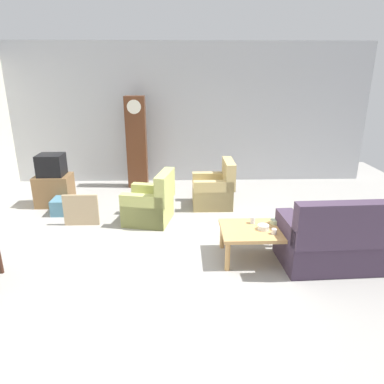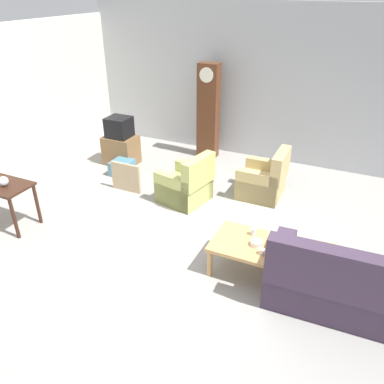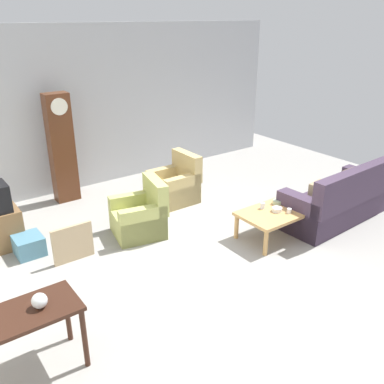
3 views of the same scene
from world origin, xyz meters
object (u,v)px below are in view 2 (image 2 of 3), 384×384
Objects in this scene: couch_floral at (358,290)px; armchair_olive_near at (186,186)px; storage_box_blue at (122,168)px; cup_white_porcelain at (262,252)px; framed_picture_leaning at (126,177)px; glass_dome_cloche at (3,181)px; bowl_white_stacked at (257,243)px; tv_crt at (119,127)px; cup_blue_rimmed at (253,232)px; tv_stand_cabinet at (121,150)px; grandfather_clock at (208,112)px; bowl_shallow_green at (278,239)px; armchair_olive_far at (264,181)px; coffee_table_wood at (249,246)px.

couch_floral reaches higher than armchair_olive_near.
cup_white_porcelain reaches higher than storage_box_blue.
couch_floral is 3.56× the size of framed_picture_leaning.
bowl_white_stacked is at bearing 7.97° from glass_dome_cloche.
cup_blue_rimmed is (3.57, -2.06, -0.32)m from tv_crt.
cup_white_porcelain is 0.43m from cup_blue_rimmed.
tv_crt is (0.00, 0.00, 0.52)m from tv_stand_cabinet.
grandfather_clock is at bearing 71.36° from framed_picture_leaning.
cup_white_porcelain is at bearing -32.57° from tv_crt.
framed_picture_leaning is 3.78× the size of bowl_white_stacked.
tv_stand_cabinet is at bearing 152.11° from bowl_shallow_green.
couch_floral reaches higher than cup_white_porcelain.
storage_box_blue is (0.31, -0.45, -0.16)m from tv_stand_cabinet.
armchair_olive_near is 2.95m from glass_dome_cloche.
armchair_olive_far is 5.79× the size of bowl_white_stacked.
tv_stand_cabinet reaches higher than bowl_white_stacked.
coffee_table_wood is 0.22m from cup_blue_rimmed.
storage_box_blue is 4.02m from cup_white_porcelain.
bowl_white_stacked reaches higher than storage_box_blue.
storage_box_blue is 2.65× the size of bowl_shallow_green.
couch_floral is at bearing -28.03° from armchair_olive_near.
cup_blue_rimmed is at bearing 163.29° from couch_floral.
storage_box_blue is 2.85× the size of glass_dome_cloche.
tv_stand_cabinet is 0.57m from storage_box_blue.
tv_crt is at bearing 150.01° from cup_blue_rimmed.
tv_stand_cabinet reaches higher than storage_box_blue.
couch_floral is 1.47m from cup_blue_rimmed.
coffee_table_wood is at bearing -79.88° from armchair_olive_far.
armchair_olive_far is (1.21, 0.76, 0.00)m from armchair_olive_near.
bowl_shallow_green is at bearing 28.46° from coffee_table_wood.
framed_picture_leaning is 3.32m from cup_white_porcelain.
bowl_white_stacked is at bearing -31.70° from tv_crt.
cup_blue_rimmed reaches higher than coffee_table_wood.
armchair_olive_near is 1.94× the size of tv_crt.
cup_blue_rimmed reaches higher than bowl_shallow_green.
coffee_table_wood is 4.22m from tv_stand_cabinet.
coffee_table_wood is 9.67× the size of cup_blue_rimmed.
coffee_table_wood is at bearing 170.70° from couch_floral.
bowl_shallow_green is (3.60, -1.62, 0.34)m from storage_box_blue.
cup_white_porcelain is (3.48, -1.97, 0.35)m from storage_box_blue.
coffee_table_wood is at bearing -59.23° from grandfather_clock.
storage_box_blue is 5.88× the size of cup_white_porcelain.
armchair_olive_far reaches higher than coffee_table_wood.
glass_dome_cloche reaches higher than bowl_shallow_green.
grandfather_clock is (-0.46, 2.07, 0.73)m from armchair_olive_near.
cup_blue_rimmed is (-1.40, 0.42, 0.15)m from couch_floral.
cup_white_porcelain is at bearing -29.50° from storage_box_blue.
cup_blue_rimmed is (-0.22, 0.36, 0.01)m from cup_white_porcelain.
tv_stand_cabinet is at bearing 177.68° from armchair_olive_far.
storage_box_blue is (-4.66, 2.03, -0.21)m from couch_floral.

